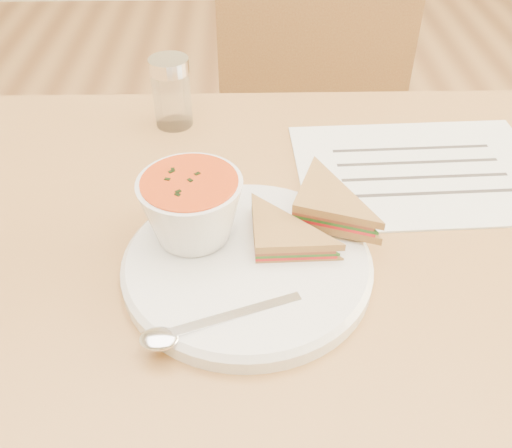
{
  "coord_description": "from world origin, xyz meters",
  "views": [
    {
      "loc": [
        -0.01,
        -0.51,
        1.19
      ],
      "look_at": [
        -0.0,
        -0.04,
        0.8
      ],
      "focal_mm": 40.0,
      "sensor_mm": 36.0,
      "label": 1
    }
  ],
  "objects_px": {
    "chair_far": "(322,187)",
    "soup_bowl": "(192,211)",
    "plate": "(247,265)",
    "dining_table": "(258,407)",
    "condiment_shaker": "(172,92)"
  },
  "relations": [
    {
      "from": "chair_far",
      "to": "soup_bowl",
      "type": "bearing_deg",
      "value": 62.98
    },
    {
      "from": "chair_far",
      "to": "soup_bowl",
      "type": "height_order",
      "value": "chair_far"
    },
    {
      "from": "condiment_shaker",
      "to": "soup_bowl",
      "type": "bearing_deg",
      "value": -80.35
    },
    {
      "from": "plate",
      "to": "soup_bowl",
      "type": "relative_size",
      "value": 2.4
    },
    {
      "from": "chair_far",
      "to": "condiment_shaker",
      "type": "xyz_separation_m",
      "value": [
        -0.27,
        -0.2,
        0.33
      ]
    },
    {
      "from": "dining_table",
      "to": "plate",
      "type": "relative_size",
      "value": 3.69
    },
    {
      "from": "plate",
      "to": "condiment_shaker",
      "type": "xyz_separation_m",
      "value": [
        -0.11,
        0.32,
        0.04
      ]
    },
    {
      "from": "plate",
      "to": "condiment_shaker",
      "type": "distance_m",
      "value": 0.34
    },
    {
      "from": "plate",
      "to": "dining_table",
      "type": "bearing_deg",
      "value": 77.77
    },
    {
      "from": "plate",
      "to": "soup_bowl",
      "type": "xyz_separation_m",
      "value": [
        -0.06,
        0.04,
        0.05
      ]
    },
    {
      "from": "soup_bowl",
      "to": "condiment_shaker",
      "type": "relative_size",
      "value": 1.09
    },
    {
      "from": "dining_table",
      "to": "condiment_shaker",
      "type": "distance_m",
      "value": 0.51
    },
    {
      "from": "soup_bowl",
      "to": "plate",
      "type": "bearing_deg",
      "value": -32.23
    },
    {
      "from": "chair_far",
      "to": "soup_bowl",
      "type": "relative_size",
      "value": 8.37
    },
    {
      "from": "soup_bowl",
      "to": "dining_table",
      "type": "bearing_deg",
      "value": 20.4
    }
  ]
}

